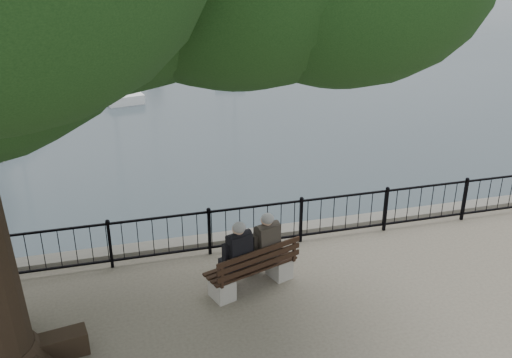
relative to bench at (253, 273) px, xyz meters
name	(u,v)px	position (x,y,z in m)	size (l,w,h in m)	color
harbor	(250,256)	(0.45, 1.93, -0.83)	(260.00, 260.00, 1.20)	#5C5952
railing	(256,224)	(0.45, 1.43, 0.23)	(22.06, 0.06, 1.00)	black
bench	(253,273)	(0.00, 0.00, 0.00)	(1.88, 1.10, 0.95)	gray
person_left	(235,259)	(-0.33, 0.00, 0.36)	(0.60, 0.82, 1.51)	black
person_right	(263,249)	(0.25, 0.20, 0.36)	(0.60, 0.82, 1.51)	black
sailboat_a	(18,128)	(-5.75, 13.72, -1.04)	(3.29, 5.75, 9.80)	white
sailboat_b	(112,85)	(-2.01, 19.49, -1.01)	(2.72, 5.91, 11.12)	white
sailboat_c	(233,70)	(4.47, 21.36, -1.01)	(2.93, 5.55, 11.02)	white
sailboat_f	(148,35)	(1.02, 33.71, -0.96)	(3.22, 6.39, 13.65)	white
sailboat_g	(219,29)	(6.64, 35.70, -1.00)	(3.66, 6.38, 12.16)	white
sailboat_h	(38,33)	(-6.78, 36.73, -0.95)	(2.67, 5.97, 13.40)	white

